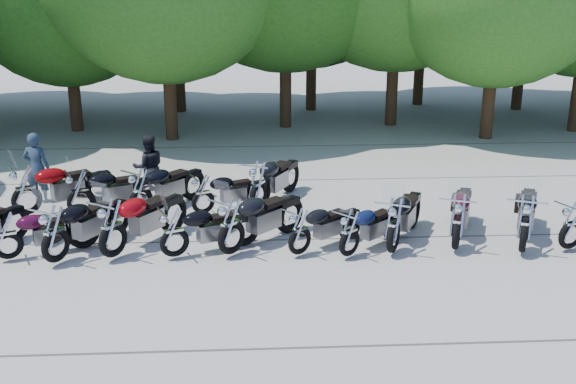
{
  "coord_description": "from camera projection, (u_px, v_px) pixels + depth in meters",
  "views": [
    {
      "loc": [
        -0.74,
        -12.18,
        5.51
      ],
      "look_at": [
        0.0,
        1.5,
        1.1
      ],
      "focal_mm": 42.0,
      "sensor_mm": 36.0,
      "label": 1
    }
  ],
  "objects": [
    {
      "name": "motorcycle_6",
      "position": [
        300.0,
        230.0,
        13.68
      ],
      "size": [
        2.0,
        1.75,
        1.16
      ],
      "primitive_type": null,
      "rotation": [
        0.0,
        0.0,
        2.23
      ],
      "color": "black",
      "rests_on": "ground"
    },
    {
      "name": "rider_1",
      "position": [
        149.0,
        167.0,
        17.19
      ],
      "size": [
        0.96,
        0.83,
        1.69
      ],
      "primitive_type": "imported",
      "rotation": [
        0.0,
        0.0,
        3.39
      ],
      "color": "black",
      "rests_on": "ground"
    },
    {
      "name": "motorcycle_5",
      "position": [
        231.0,
        224.0,
        13.64
      ],
      "size": [
        2.29,
        2.33,
        1.42
      ],
      "primitive_type": null,
      "rotation": [
        0.0,
        0.0,
        2.37
      ],
      "color": "black",
      "rests_on": "ground"
    },
    {
      "name": "motorcycle_16",
      "position": [
        203.0,
        193.0,
        16.04
      ],
      "size": [
        2.1,
        1.41,
        1.14
      ],
      "primitive_type": null,
      "rotation": [
        0.0,
        0.0,
        2.0
      ],
      "color": "black",
      "rests_on": "ground"
    },
    {
      "name": "motorcycle_7",
      "position": [
        350.0,
        232.0,
        13.59
      ],
      "size": [
        1.94,
        1.84,
        1.16
      ],
      "primitive_type": null,
      "rotation": [
        0.0,
        0.0,
        2.31
      ],
      "color": "#0C1535",
      "rests_on": "ground"
    },
    {
      "name": "motorcycle_14",
      "position": [
        80.0,
        191.0,
        15.92
      ],
      "size": [
        2.36,
        1.63,
        1.29
      ],
      "primitive_type": null,
      "rotation": [
        0.0,
        0.0,
        2.03
      ],
      "color": "black",
      "rests_on": "ground"
    },
    {
      "name": "motorcycle_15",
      "position": [
        140.0,
        190.0,
        15.91
      ],
      "size": [
        2.1,
        2.26,
        1.34
      ],
      "primitive_type": null,
      "rotation": [
        0.0,
        0.0,
        2.42
      ],
      "color": "black",
      "rests_on": "ground"
    },
    {
      "name": "motorcycle_11",
      "position": [
        572.0,
        224.0,
        13.93
      ],
      "size": [
        2.25,
        1.38,
        1.22
      ],
      "primitive_type": null,
      "rotation": [
        0.0,
        0.0,
        1.94
      ],
      "color": "black",
      "rests_on": "ground"
    },
    {
      "name": "motorcycle_9",
      "position": [
        458.0,
        220.0,
        13.88
      ],
      "size": [
        1.62,
        2.58,
        1.4
      ],
      "primitive_type": null,
      "rotation": [
        0.0,
        0.0,
        2.76
      ],
      "color": "#3B0818",
      "rests_on": "ground"
    },
    {
      "name": "motorcycle_1",
      "position": [
        7.0,
        234.0,
        13.45
      ],
      "size": [
        2.13,
        1.44,
        1.17
      ],
      "primitive_type": null,
      "rotation": [
        0.0,
        0.0,
        2.01
      ],
      "color": "#35071F",
      "rests_on": "ground"
    },
    {
      "name": "ground",
      "position": [
        292.0,
        268.0,
        13.31
      ],
      "size": [
        90.0,
        90.0,
        0.0
      ],
      "primitive_type": "plane",
      "color": "gray",
      "rests_on": "ground"
    },
    {
      "name": "motorcycle_8",
      "position": [
        394.0,
        224.0,
        13.72
      ],
      "size": [
        1.74,
        2.51,
        1.37
      ],
      "primitive_type": null,
      "rotation": [
        0.0,
        0.0,
        2.68
      ],
      "color": "black",
      "rests_on": "ground"
    },
    {
      "name": "motorcycle_4",
      "position": [
        174.0,
        231.0,
        13.54
      ],
      "size": [
        2.22,
        1.5,
        1.21
      ],
      "primitive_type": null,
      "rotation": [
        0.0,
        0.0,
        2.01
      ],
      "color": "black",
      "rests_on": "ground"
    },
    {
      "name": "motorcycle_2",
      "position": [
        54.0,
        232.0,
        13.25
      ],
      "size": [
        1.9,
        2.49,
        1.39
      ],
      "primitive_type": null,
      "rotation": [
        0.0,
        0.0,
        2.6
      ],
      "color": "black",
      "rests_on": "ground"
    },
    {
      "name": "motorcycle_3",
      "position": [
        112.0,
        227.0,
        13.48
      ],
      "size": [
        2.08,
        2.54,
        1.44
      ],
      "primitive_type": null,
      "rotation": [
        0.0,
        0.0,
        2.54
      ],
      "color": "#92050C",
      "rests_on": "ground"
    },
    {
      "name": "rider_0",
      "position": [
        37.0,
        168.0,
        16.93
      ],
      "size": [
        0.71,
        0.51,
        1.81
      ],
      "primitive_type": "imported",
      "rotation": [
        0.0,
        0.0,
        3.02
      ],
      "color": "#213346",
      "rests_on": "ground"
    },
    {
      "name": "motorcycle_10",
      "position": [
        525.0,
        222.0,
        13.72
      ],
      "size": [
        1.76,
        2.65,
        1.44
      ],
      "primitive_type": null,
      "rotation": [
        0.0,
        0.0,
        2.72
      ],
      "color": "black",
      "rests_on": "ground"
    },
    {
      "name": "motorcycle_17",
      "position": [
        258.0,
        184.0,
        16.22
      ],
      "size": [
        1.9,
        2.61,
        1.44
      ],
      "primitive_type": null,
      "rotation": [
        0.0,
        0.0,
        2.64
      ],
      "color": "black",
      "rests_on": "ground"
    },
    {
      "name": "motorcycle_13",
      "position": [
        26.0,
        189.0,
        15.9
      ],
      "size": [
        2.54,
        1.99,
        1.42
      ],
      "primitive_type": null,
      "rotation": [
        0.0,
        0.0,
        2.13
      ],
      "color": "#790406",
      "rests_on": "ground"
    }
  ]
}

